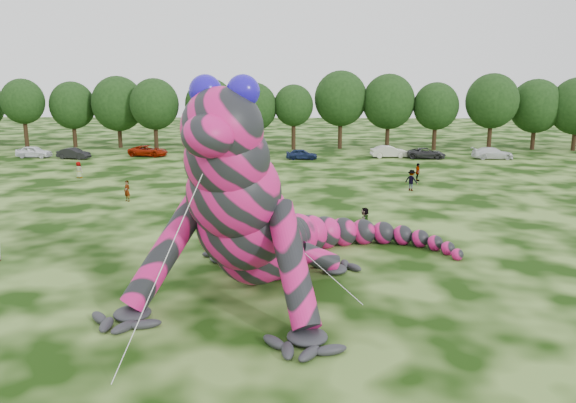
{
  "coord_description": "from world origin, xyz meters",
  "views": [
    {
      "loc": [
        3.58,
        -18.52,
        9.44
      ],
      "look_at": [
        2.52,
        6.19,
        4.0
      ],
      "focal_mm": 35.0,
      "sensor_mm": 36.0,
      "label": 1
    }
  ],
  "objects_px": {
    "tree_9": "(294,117)",
    "tree_10": "(341,110)",
    "car_7": "(493,153)",
    "tree_4": "(73,115)",
    "tree_14": "(535,114)",
    "car_4": "(302,154)",
    "tree_12": "(435,116)",
    "car_2": "(148,151)",
    "tree_3": "(24,114)",
    "tree_6": "(155,114)",
    "tree_7": "(210,114)",
    "spectator_5": "(365,220)",
    "car_0": "(34,152)",
    "spectator_2": "(411,180)",
    "car_5": "(389,152)",
    "car_1": "(74,154)",
    "spectator_3": "(418,172)",
    "tree_11": "(388,112)",
    "spectator_0": "(127,191)",
    "car_3": "(211,154)",
    "spectator_1": "(192,189)",
    "tree_5": "(118,112)",
    "tree_8": "(254,116)",
    "inflatable_gecko": "(265,180)",
    "car_6": "(426,153)",
    "spectator_4": "(79,170)",
    "tree_13": "(491,112)"
  },
  "relations": [
    {
      "from": "tree_9",
      "to": "tree_5",
      "type": "bearing_deg",
      "value": 177.42
    },
    {
      "from": "tree_7",
      "to": "car_5",
      "type": "height_order",
      "value": "tree_7"
    },
    {
      "from": "tree_6",
      "to": "tree_10",
      "type": "relative_size",
      "value": 0.9
    },
    {
      "from": "car_7",
      "to": "spectator_2",
      "type": "xyz_separation_m",
      "value": [
        -13.03,
        -19.92,
        0.21
      ]
    },
    {
      "from": "tree_4",
      "to": "tree_6",
      "type": "distance_m",
      "value": 12.26
    },
    {
      "from": "spectator_1",
      "to": "spectator_3",
      "type": "xyz_separation_m",
      "value": [
        19.28,
        9.72,
        -0.1
      ]
    },
    {
      "from": "tree_5",
      "to": "spectator_3",
      "type": "bearing_deg",
      "value": -33.84
    },
    {
      "from": "tree_4",
      "to": "car_6",
      "type": "relative_size",
      "value": 1.98
    },
    {
      "from": "car_1",
      "to": "car_4",
      "type": "relative_size",
      "value": 1.06
    },
    {
      "from": "tree_14",
      "to": "car_4",
      "type": "bearing_deg",
      "value": -160.57
    },
    {
      "from": "tree_4",
      "to": "tree_8",
      "type": "bearing_deg",
      "value": -3.89
    },
    {
      "from": "tree_7",
      "to": "car_3",
      "type": "relative_size",
      "value": 2.01
    },
    {
      "from": "car_4",
      "to": "car_7",
      "type": "distance_m",
      "value": 22.83
    },
    {
      "from": "tree_10",
      "to": "tree_13",
      "type": "distance_m",
      "value": 19.79
    },
    {
      "from": "car_1",
      "to": "spectator_3",
      "type": "relative_size",
      "value": 2.35
    },
    {
      "from": "tree_10",
      "to": "car_4",
      "type": "bearing_deg",
      "value": -114.94
    },
    {
      "from": "tree_12",
      "to": "tree_9",
      "type": "bearing_deg",
      "value": -178.81
    },
    {
      "from": "inflatable_gecko",
      "to": "tree_3",
      "type": "height_order",
      "value": "inflatable_gecko"
    },
    {
      "from": "tree_10",
      "to": "spectator_0",
      "type": "relative_size",
      "value": 6.33
    },
    {
      "from": "tree_6",
      "to": "car_4",
      "type": "relative_size",
      "value": 2.54
    },
    {
      "from": "tree_3",
      "to": "tree_14",
      "type": "bearing_deg",
      "value": 1.37
    },
    {
      "from": "car_1",
      "to": "spectator_4",
      "type": "distance_m",
      "value": 14.15
    },
    {
      "from": "tree_10",
      "to": "spectator_3",
      "type": "distance_m",
      "value": 25.83
    },
    {
      "from": "car_5",
      "to": "spectator_4",
      "type": "distance_m",
      "value": 35.51
    },
    {
      "from": "tree_12",
      "to": "car_2",
      "type": "xyz_separation_m",
      "value": [
        -36.68,
        -7.98,
        -3.81
      ]
    },
    {
      "from": "car_0",
      "to": "car_7",
      "type": "relative_size",
      "value": 0.87
    },
    {
      "from": "tree_7",
      "to": "spectator_5",
      "type": "height_order",
      "value": "tree_7"
    },
    {
      "from": "tree_10",
      "to": "car_4",
      "type": "distance_m",
      "value": 12.8
    },
    {
      "from": "tree_11",
      "to": "tree_13",
      "type": "xyz_separation_m",
      "value": [
        13.35,
        -1.07,
        0.03
      ]
    },
    {
      "from": "tree_14",
      "to": "tree_9",
      "type": "bearing_deg",
      "value": -177.57
    },
    {
      "from": "tree_12",
      "to": "car_3",
      "type": "relative_size",
      "value": 1.9
    },
    {
      "from": "car_3",
      "to": "car_6",
      "type": "distance_m",
      "value": 25.74
    },
    {
      "from": "tree_3",
      "to": "car_4",
      "type": "bearing_deg",
      "value": -13.75
    },
    {
      "from": "tree_3",
      "to": "car_2",
      "type": "bearing_deg",
      "value": -20.99
    },
    {
      "from": "car_7",
      "to": "tree_4",
      "type": "bearing_deg",
      "value": 78.95
    },
    {
      "from": "tree_3",
      "to": "tree_4",
      "type": "distance_m",
      "value": 6.3
    },
    {
      "from": "tree_11",
      "to": "spectator_0",
      "type": "height_order",
      "value": "tree_11"
    },
    {
      "from": "tree_6",
      "to": "car_2",
      "type": "height_order",
      "value": "tree_6"
    },
    {
      "from": "tree_8",
      "to": "tree_10",
      "type": "height_order",
      "value": "tree_10"
    },
    {
      "from": "tree_3",
      "to": "tree_6",
      "type": "bearing_deg",
      "value": -1.21
    },
    {
      "from": "tree_9",
      "to": "spectator_4",
      "type": "distance_m",
      "value": 30.85
    },
    {
      "from": "car_3",
      "to": "car_7",
      "type": "bearing_deg",
      "value": -75.73
    },
    {
      "from": "tree_9",
      "to": "tree_10",
      "type": "height_order",
      "value": "tree_10"
    },
    {
      "from": "spectator_5",
      "to": "spectator_2",
      "type": "distance_m",
      "value": 14.73
    },
    {
      "from": "spectator_5",
      "to": "spectator_3",
      "type": "distance_m",
      "value": 19.61
    },
    {
      "from": "car_3",
      "to": "car_5",
      "type": "distance_m",
      "value": 21.45
    },
    {
      "from": "car_3",
      "to": "car_2",
      "type": "bearing_deg",
      "value": 82.07
    },
    {
      "from": "tree_7",
      "to": "spectator_4",
      "type": "relative_size",
      "value": 5.96
    },
    {
      "from": "tree_11",
      "to": "car_7",
      "type": "relative_size",
      "value": 2.09
    },
    {
      "from": "tree_6",
      "to": "car_4",
      "type": "distance_m",
      "value": 22.21
    }
  ]
}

